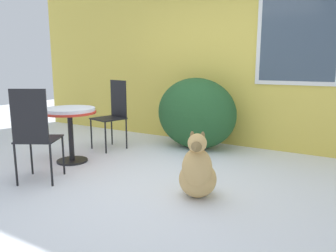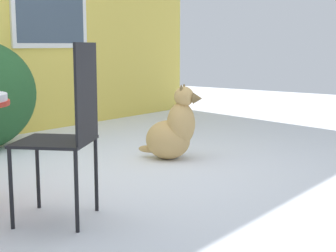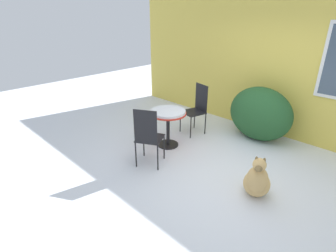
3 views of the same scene
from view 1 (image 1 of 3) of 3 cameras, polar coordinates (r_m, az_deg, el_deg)
ground_plane at (r=3.90m, az=-4.57°, el=-9.41°), size 16.00×16.00×0.00m
house_wall at (r=5.57m, az=9.17°, el=11.77°), size 8.00×0.10×2.87m
shrub_left at (r=5.21m, az=4.89°, el=2.17°), size 1.32×0.79×1.13m
patio_table at (r=4.65m, az=-16.72°, el=1.38°), size 0.71×0.71×0.75m
patio_chair_near_table at (r=5.29m, az=-9.58°, el=2.45°), size 0.52×0.52×1.08m
patio_chair_far_side at (r=3.94m, az=-22.13°, el=-1.06°), size 0.59×0.59×1.08m
dog at (r=3.33m, az=5.15°, el=-8.16°), size 0.51×0.61×0.71m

